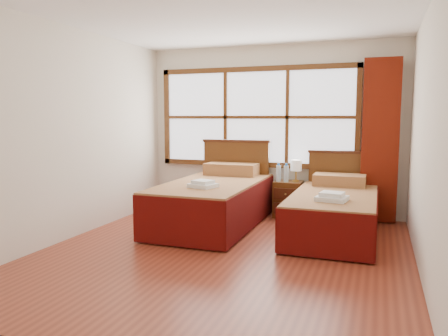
% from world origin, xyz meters
% --- Properties ---
extents(floor, '(4.50, 4.50, 0.00)m').
position_xyz_m(floor, '(0.00, 0.00, 0.00)').
color(floor, brown).
rests_on(floor, ground).
extents(ceiling, '(4.50, 4.50, 0.00)m').
position_xyz_m(ceiling, '(0.00, 0.00, 2.60)').
color(ceiling, white).
rests_on(ceiling, wall_back).
extents(wall_back, '(4.00, 0.00, 4.00)m').
position_xyz_m(wall_back, '(0.00, 2.25, 1.30)').
color(wall_back, silver).
rests_on(wall_back, floor).
extents(wall_left, '(0.00, 4.50, 4.50)m').
position_xyz_m(wall_left, '(-2.00, 0.00, 1.30)').
color(wall_left, silver).
rests_on(wall_left, floor).
extents(wall_right, '(0.00, 4.50, 4.50)m').
position_xyz_m(wall_right, '(2.00, 0.00, 1.30)').
color(wall_right, silver).
rests_on(wall_right, floor).
extents(window, '(3.16, 0.06, 1.56)m').
position_xyz_m(window, '(-0.25, 2.21, 1.50)').
color(window, white).
rests_on(window, wall_back).
extents(curtain, '(0.50, 0.16, 2.30)m').
position_xyz_m(curtain, '(1.60, 2.11, 1.17)').
color(curtain, maroon).
rests_on(curtain, wall_back).
extents(bed_left, '(1.17, 2.28, 1.15)m').
position_xyz_m(bed_left, '(-0.55, 1.20, 0.35)').
color(bed_left, '#3D1B0C').
rests_on(bed_left, floor).
extents(bed_right, '(1.04, 2.06, 1.01)m').
position_xyz_m(bed_right, '(1.08, 1.20, 0.31)').
color(bed_right, '#3D1B0C').
rests_on(bed_right, floor).
extents(nightstand, '(0.41, 0.41, 0.55)m').
position_xyz_m(nightstand, '(0.33, 1.99, 0.27)').
color(nightstand, '#532E12').
rests_on(nightstand, floor).
extents(towels_left, '(0.38, 0.35, 0.09)m').
position_xyz_m(towels_left, '(-0.51, 0.65, 0.65)').
color(towels_left, white).
rests_on(towels_left, bed_left).
extents(towels_right, '(0.38, 0.34, 0.10)m').
position_xyz_m(towels_right, '(1.10, 0.66, 0.58)').
color(towels_right, white).
rests_on(towels_right, bed_right).
extents(lamp, '(0.16, 0.16, 0.32)m').
position_xyz_m(lamp, '(0.43, 2.05, 0.77)').
color(lamp, gold).
rests_on(lamp, nightstand).
extents(bottle_near, '(0.07, 0.07, 0.27)m').
position_xyz_m(bottle_near, '(0.19, 1.93, 0.67)').
color(bottle_near, silver).
rests_on(bottle_near, nightstand).
extents(bottle_far, '(0.07, 0.07, 0.28)m').
position_xyz_m(bottle_far, '(0.30, 1.92, 0.67)').
color(bottle_far, silver).
rests_on(bottle_far, nightstand).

